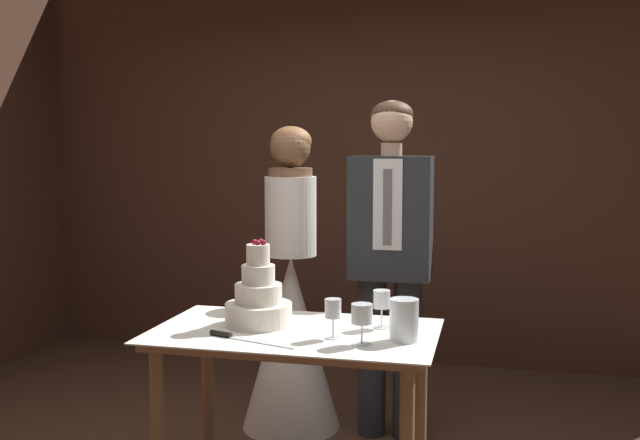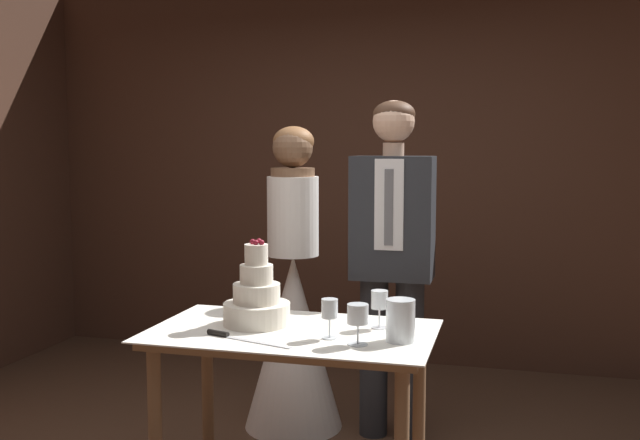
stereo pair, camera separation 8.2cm
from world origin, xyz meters
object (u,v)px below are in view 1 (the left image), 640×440
at_px(hurricane_candle, 404,321).
at_px(bride, 291,317).
at_px(wine_glass_near, 333,311).
at_px(groom, 391,248).
at_px(cake_table, 295,357).
at_px(wine_glass_middle, 382,301).
at_px(cake_knife, 235,337).
at_px(wine_glass_far, 362,315).
at_px(tiered_cake, 259,300).

height_order(hurricane_candle, bride, bride).
distance_m(wine_glass_near, groom, 0.99).
relative_size(cake_table, wine_glass_middle, 7.33).
height_order(cake_table, wine_glass_middle, wine_glass_middle).
relative_size(cake_knife, bride, 0.24).
distance_m(wine_glass_middle, hurricane_candle, 0.22).
xyz_separation_m(wine_glass_near, wine_glass_far, (0.13, -0.06, 0.00)).
distance_m(tiered_cake, wine_glass_near, 0.38).
bearing_deg(hurricane_candle, wine_glass_near, -173.85).
bearing_deg(bride, wine_glass_middle, -51.27).
bearing_deg(cake_table, tiered_cake, 162.02).
xyz_separation_m(tiered_cake, wine_glass_far, (0.49, -0.20, 0.01)).
bearing_deg(wine_glass_far, cake_knife, -175.68).
xyz_separation_m(cake_table, groom, (0.27, 0.90, 0.34)).
bearing_deg(cake_table, wine_glass_near, -24.13).
bearing_deg(cake_knife, groom, 83.36).
height_order(bride, groom, groom).
distance_m(cake_table, groom, 1.00).
relative_size(cake_table, cake_knife, 3.00).
xyz_separation_m(tiered_cake, hurricane_candle, (0.64, -0.11, -0.03)).
distance_m(wine_glass_far, hurricane_candle, 0.18).
bearing_deg(wine_glass_near, cake_table, 155.87).
bearing_deg(hurricane_candle, bride, 127.65).
bearing_deg(wine_glass_near, wine_glass_far, -25.83).
distance_m(cake_table, tiered_cake, 0.29).
bearing_deg(wine_glass_near, groom, 84.71).
height_order(wine_glass_near, wine_glass_middle, wine_glass_middle).
bearing_deg(tiered_cake, bride, 96.58).
bearing_deg(wine_glass_near, hurricane_candle, 6.15).
bearing_deg(wine_glass_middle, bride, 128.73).
bearing_deg(bride, tiered_cake, -83.42).
relative_size(cake_table, hurricane_candle, 7.05).
xyz_separation_m(tiered_cake, wine_glass_near, (0.36, -0.14, 0.00)).
xyz_separation_m(hurricane_candle, groom, (-0.19, 0.95, 0.15)).
bearing_deg(tiered_cake, wine_glass_far, -22.43).
height_order(tiered_cake, wine_glass_near, tiered_cake).
height_order(wine_glass_near, groom, groom).
relative_size(bride, groom, 0.93).
height_order(tiered_cake, cake_knife, tiered_cake).
height_order(cake_knife, wine_glass_near, wine_glass_near).
distance_m(tiered_cake, cake_knife, 0.26).
xyz_separation_m(cake_knife, wine_glass_middle, (0.54, 0.31, 0.11)).
height_order(cake_table, hurricane_candle, hurricane_candle).
xyz_separation_m(wine_glass_middle, bride, (-0.62, 0.77, -0.28)).
relative_size(hurricane_candle, groom, 0.09).
height_order(tiered_cake, wine_glass_far, tiered_cake).
distance_m(cake_table, wine_glass_far, 0.41).
height_order(wine_glass_middle, hurricane_candle, hurricane_candle).
bearing_deg(hurricane_candle, wine_glass_middle, 122.69).
bearing_deg(wine_glass_far, hurricane_candle, 31.19).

